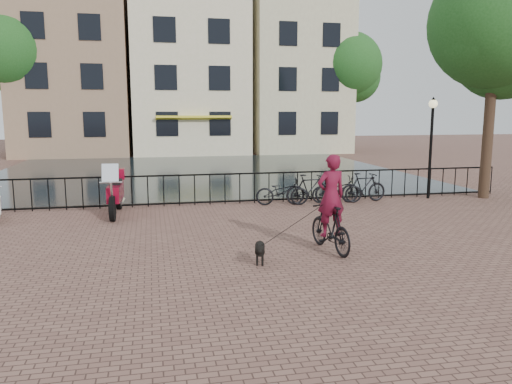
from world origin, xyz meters
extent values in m
plane|color=brown|center=(0.00, 0.00, 0.00)|extent=(100.00, 100.00, 0.00)
plane|color=black|center=(0.00, 17.30, 0.00)|extent=(20.00, 20.00, 0.00)
cube|color=black|center=(0.00, 8.00, 1.00)|extent=(20.00, 0.05, 0.05)
cube|color=black|center=(0.00, 8.00, 0.08)|extent=(20.00, 0.05, 0.05)
cube|color=#8F6F53|center=(-7.50, 30.00, 6.00)|extent=(7.50, 9.00, 12.00)
cube|color=beige|center=(0.50, 30.00, 5.50)|extent=(8.00, 9.00, 11.00)
cube|color=yellow|center=(0.50, 25.30, 2.60)|extent=(5.00, 0.60, 0.15)
cube|color=#C3B891|center=(8.50, 30.00, 6.25)|extent=(7.00, 9.00, 12.50)
cylinder|color=black|center=(-11.00, 27.00, 3.15)|extent=(0.36, 0.36, 6.30)
sphere|color=#1C4E1A|center=(-11.00, 27.00, 6.75)|extent=(5.04, 5.04, 5.04)
cylinder|color=black|center=(9.20, 7.30, 2.80)|extent=(0.36, 0.36, 5.60)
sphere|color=#1C4E1A|center=(9.20, 7.30, 6.00)|extent=(4.48, 4.48, 4.48)
cylinder|color=black|center=(12.00, 27.00, 2.97)|extent=(0.36, 0.36, 5.95)
sphere|color=#1C4E1A|center=(12.00, 27.00, 6.38)|extent=(4.76, 4.76, 4.76)
cylinder|color=black|center=(7.20, 7.60, 1.60)|extent=(0.10, 0.10, 3.20)
sphere|color=beige|center=(7.20, 7.60, 3.30)|extent=(0.30, 0.30, 0.30)
imported|color=black|center=(1.44, 1.92, 0.55)|extent=(0.77, 1.89, 1.10)
imported|color=maroon|center=(1.44, 1.92, 1.43)|extent=(0.85, 0.62, 2.15)
imported|color=black|center=(1.80, 7.40, 0.45)|extent=(1.78, 0.84, 0.90)
imported|color=black|center=(2.75, 7.40, 0.50)|extent=(1.70, 0.60, 1.00)
imported|color=black|center=(3.70, 7.40, 0.45)|extent=(1.76, 0.75, 0.90)
imported|color=black|center=(4.65, 7.40, 0.50)|extent=(1.70, 0.65, 1.00)
camera|label=1|loc=(-2.35, -8.17, 3.07)|focal=35.00mm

